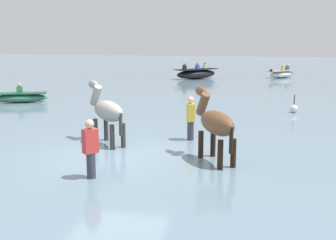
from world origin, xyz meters
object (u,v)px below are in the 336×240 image
object	(u,v)px
boat_near_port	(282,74)
boat_far_inshore	(20,97)
boat_near_starboard	(196,74)
person_onlooker_right	(191,122)
channel_buoy	(294,108)
horse_trailing_grey	(107,112)
horse_lead_bay	(215,125)
person_wading_close	(91,153)

from	to	relation	value
boat_near_port	boat_far_inshore	distance (m)	19.62
boat_near_starboard	person_onlooker_right	size ratio (longest dim) A/B	2.00
person_onlooker_right	boat_far_inshore	bearing A→B (deg)	147.94
boat_far_inshore	channel_buoy	size ratio (longest dim) A/B	3.49
person_onlooker_right	horse_trailing_grey	bearing A→B (deg)	-156.68
horse_trailing_grey	boat_far_inshore	size ratio (longest dim) A/B	0.81
boat_far_inshore	boat_near_starboard	world-z (taller)	boat_near_starboard
boat_near_port	channel_buoy	distance (m)	15.04
channel_buoy	boat_far_inshore	bearing A→B (deg)	179.34
boat_near_port	boat_far_inshore	bearing A→B (deg)	-130.63
horse_lead_bay	channel_buoy	xyz separation A→B (m)	(2.50, 7.62, -0.78)
boat_near_port	person_wading_close	distance (m)	25.08
horse_trailing_grey	boat_near_port	world-z (taller)	horse_trailing_grey
person_wading_close	horse_lead_bay	bearing A→B (deg)	35.60
boat_near_starboard	person_onlooker_right	xyz separation A→B (m)	(2.45, -18.47, 0.20)
boat_far_inshore	horse_lead_bay	bearing A→B (deg)	-37.86
boat_near_starboard	person_wading_close	xyz separation A→B (m)	(0.83, -22.41, 0.20)
horse_lead_bay	person_wading_close	world-z (taller)	horse_lead_bay
boat_far_inshore	person_onlooker_right	size ratio (longest dim) A/B	1.59
channel_buoy	horse_trailing_grey	bearing A→B (deg)	-131.42
boat_far_inshore	person_wading_close	xyz separation A→B (m)	(7.42, -9.61, 0.33)
person_onlooker_right	boat_near_port	bearing A→B (deg)	79.71
horse_lead_bay	person_wading_close	distance (m)	3.18
boat_far_inshore	person_wading_close	size ratio (longest dim) A/B	1.59
horse_lead_bay	person_onlooker_right	xyz separation A→B (m)	(-0.95, 2.10, -0.38)
boat_far_inshore	channel_buoy	world-z (taller)	boat_far_inshore
boat_far_inshore	boat_near_starboard	xyz separation A→B (m)	(6.59, 12.81, 0.13)
boat_far_inshore	boat_near_starboard	bearing A→B (deg)	62.75
horse_trailing_grey	boat_near_starboard	xyz separation A→B (m)	(-0.16, 19.46, -0.58)
horse_lead_bay	person_onlooker_right	world-z (taller)	horse_lead_bay
channel_buoy	boat_near_starboard	bearing A→B (deg)	114.51
horse_lead_bay	person_wading_close	bearing A→B (deg)	-144.40
person_wading_close	horse_trailing_grey	bearing A→B (deg)	102.79
boat_near_port	boat_far_inshore	xyz separation A→B (m)	(-12.78, -14.89, -0.05)
boat_near_port	person_wading_close	bearing A→B (deg)	-102.32
horse_trailing_grey	channel_buoy	bearing A→B (deg)	48.58
boat_far_inshore	person_onlooker_right	xyz separation A→B (m)	(9.05, -5.67, 0.33)
horse_lead_bay	boat_near_port	world-z (taller)	horse_lead_bay
horse_trailing_grey	channel_buoy	world-z (taller)	horse_trailing_grey
person_wading_close	person_onlooker_right	bearing A→B (deg)	67.64
horse_trailing_grey	channel_buoy	size ratio (longest dim) A/B	2.82
channel_buoy	horse_lead_bay	bearing A→B (deg)	-108.18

